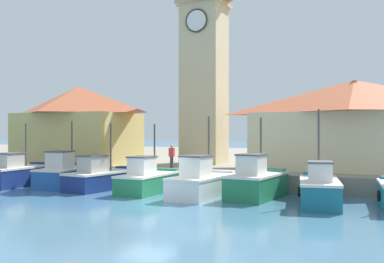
{
  "coord_description": "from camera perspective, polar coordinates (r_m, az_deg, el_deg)",
  "views": [
    {
      "loc": [
        10.6,
        -19.12,
        3.47
      ],
      "look_at": [
        -1.16,
        8.2,
        3.5
      ],
      "focal_mm": 42.0,
      "sensor_mm": 36.0,
      "label": 1
    }
  ],
  "objects": [
    {
      "name": "fishing_boat_mid_right",
      "position": [
        23.84,
        8.19,
        -6.45
      ],
      "size": [
        2.55,
        4.61,
        4.24
      ],
      "color": "#237A4C",
      "rests_on": "ground"
    },
    {
      "name": "fishing_boat_center",
      "position": [
        23.99,
        1.39,
        -6.54
      ],
      "size": [
        2.51,
        5.11,
        4.32
      ],
      "color": "silver",
      "rests_on": "ground"
    },
    {
      "name": "fishing_boat_left_outer",
      "position": [
        29.5,
        -15.66,
        -5.28
      ],
      "size": [
        2.55,
        4.6,
        4.16
      ],
      "color": "#2356A8",
      "rests_on": "ground"
    },
    {
      "name": "clock_tower",
      "position": [
        35.33,
        1.56,
        8.96
      ],
      "size": [
        3.51,
        3.51,
        16.73
      ],
      "color": "beige",
      "rests_on": "quay_wharf"
    },
    {
      "name": "quay_wharf",
      "position": [
        46.64,
        10.12,
        -3.69
      ],
      "size": [
        120.0,
        40.0,
        1.03
      ],
      "primitive_type": "cube",
      "color": "gray",
      "rests_on": "ground"
    },
    {
      "name": "ground_plane",
      "position": [
        22.14,
        -5.72,
        -9.08
      ],
      "size": [
        300.0,
        300.0,
        0.0
      ],
      "primitive_type": "plane",
      "color": "teal"
    },
    {
      "name": "warehouse_left",
      "position": [
        36.34,
        -14.24,
        0.96
      ],
      "size": [
        8.77,
        6.5,
        6.02
      ],
      "color": "tan",
      "rests_on": "quay_wharf"
    },
    {
      "name": "fishing_boat_right_inner",
      "position": [
        22.35,
        15.85,
        -7.04
      ],
      "size": [
        2.6,
        5.2,
        4.59
      ],
      "color": "#196B7F",
      "rests_on": "ground"
    },
    {
      "name": "fishing_boat_left_inner",
      "position": [
        27.9,
        -11.27,
        -5.74
      ],
      "size": [
        2.62,
        5.44,
        4.0
      ],
      "color": "navy",
      "rests_on": "ground"
    },
    {
      "name": "warehouse_right",
      "position": [
        31.0,
        19.93,
        0.92
      ],
      "size": [
        12.79,
        7.4,
        5.82
      ],
      "color": "beige",
      "rests_on": "quay_wharf"
    },
    {
      "name": "dock_worker_near_tower",
      "position": [
        29.06,
        -2.6,
        -3.2
      ],
      "size": [
        0.34,
        0.22,
        1.62
      ],
      "color": "#33333D",
      "rests_on": "quay_wharf"
    },
    {
      "name": "fishing_boat_mid_left",
      "position": [
        25.93,
        -5.51,
        -6.15
      ],
      "size": [
        2.07,
        4.86,
        3.93
      ],
      "color": "#237A4C",
      "rests_on": "ground"
    },
    {
      "name": "fishing_boat_far_left",
      "position": [
        31.07,
        -21.18,
        -5.04
      ],
      "size": [
        2.13,
        5.01,
        4.01
      ],
      "color": "navy",
      "rests_on": "ground"
    }
  ]
}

